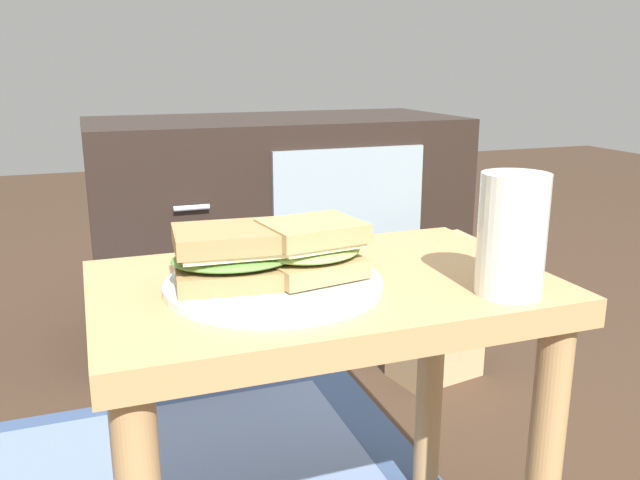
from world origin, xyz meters
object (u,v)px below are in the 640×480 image
sandwich_back (312,249)px  beer_glass (512,237)px  sandwich_front (234,256)px  paper_bag (437,311)px  tv_cabinet (277,225)px  plate (274,284)px

sandwich_back → beer_glass: beer_glass is taller
sandwich_front → paper_bag: size_ratio=0.46×
tv_cabinet → paper_bag: size_ratio=2.86×
plate → paper_bag: bearing=44.6°
sandwich_front → beer_glass: bearing=-21.5°
beer_glass → paper_bag: size_ratio=0.42×
sandwich_front → sandwich_back: (0.09, -0.01, 0.00)m
sandwich_back → beer_glass: bearing=-27.5°
plate → beer_glass: size_ratio=1.85×
beer_glass → sandwich_front: bearing=158.5°
plate → sandwich_back: 0.06m
tv_cabinet → sandwich_front: size_ratio=6.19×
plate → beer_glass: (0.25, -0.11, 0.06)m
paper_bag → beer_glass: bearing=-114.2°
tv_cabinet → paper_bag: 0.51m
tv_cabinet → sandwich_back: 1.02m
sandwich_back → paper_bag: bearing=47.4°
tv_cabinet → plate: bearing=-106.5°
plate → tv_cabinet: bearing=73.5°
tv_cabinet → beer_glass: bearing=-91.8°
sandwich_front → sandwich_back: 0.09m
tv_cabinet → sandwich_back: (-0.24, -0.97, 0.22)m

